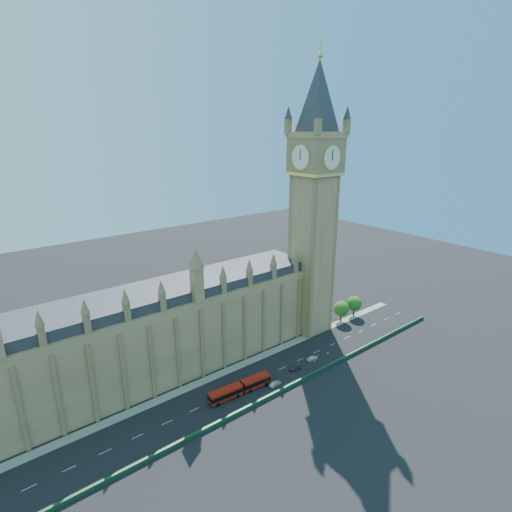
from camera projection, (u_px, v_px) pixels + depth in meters
ground at (252, 382)px, 120.02m from camera, size 400.00×400.00×0.00m
palace_westminster at (140, 338)px, 117.57m from camera, size 120.00×20.00×28.00m
elizabeth_tower at (315, 185)px, 136.52m from camera, size 20.59×20.59×105.00m
bridge_parapet at (272, 395)px, 113.10m from camera, size 160.00×0.60×1.20m
kerb_north at (234, 368)px, 127.11m from camera, size 160.00×3.00×0.16m
tree_east_near at (342, 308)px, 156.70m from camera, size 6.00×6.00×8.50m
tree_east_far at (355, 303)px, 161.42m from camera, size 6.00×6.00×8.50m
red_bus at (240, 388)px, 114.38m from camera, size 19.82×4.35×3.34m
car_grey at (295, 368)px, 126.16m from camera, size 4.19×2.04×1.38m
car_silver at (275, 384)px, 118.25m from camera, size 4.07×1.74×1.31m
car_white at (312, 358)px, 131.61m from camera, size 4.23×1.84×1.21m
cone_a at (328, 353)px, 135.10m from camera, size 0.53×0.53×0.77m
cone_b at (314, 361)px, 130.55m from camera, size 0.54×0.54×0.74m
cone_c at (298, 365)px, 128.24m from camera, size 0.53×0.53×0.66m
cone_d at (318, 356)px, 133.63m from camera, size 0.47×0.47×0.65m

